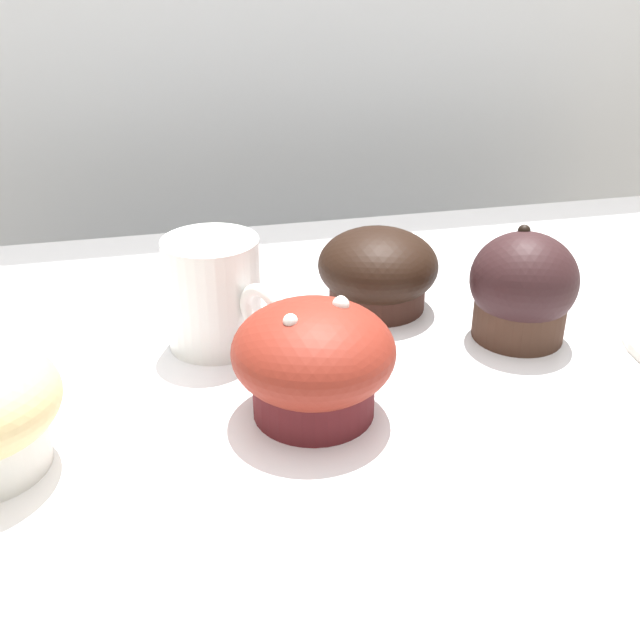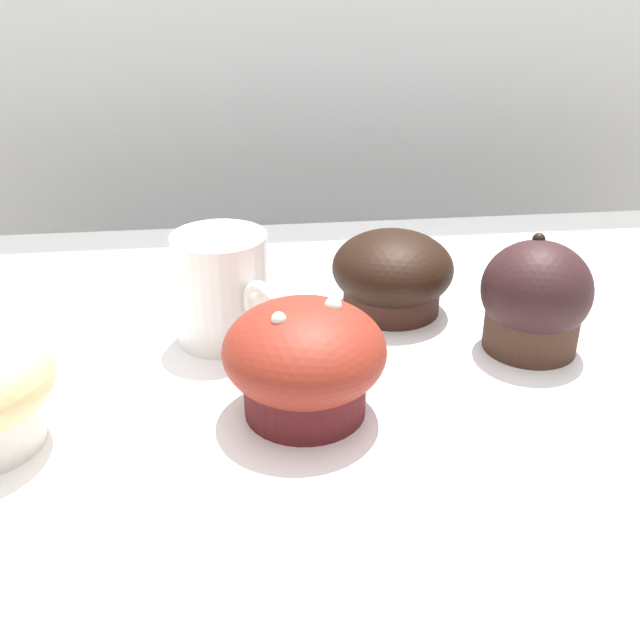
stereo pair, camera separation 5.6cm
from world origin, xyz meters
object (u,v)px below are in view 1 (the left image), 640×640
muffin_front_center (378,271)px  muffin_back_right (314,360)px  coffee_cup (214,291)px  muffin_front_left (523,289)px

muffin_front_center → muffin_back_right: 0.18m
muffin_back_right → coffee_cup: bearing=115.9°
muffin_front_left → coffee_cup: bearing=170.0°
muffin_back_right → coffee_cup: size_ratio=1.07×
muffin_front_center → muffin_back_right: muffin_back_right is taller
muffin_front_center → coffee_cup: size_ratio=1.02×
muffin_front_left → muffin_back_right: bearing=-159.5°
muffin_front_left → coffee_cup: 0.25m
coffee_cup → muffin_front_left: bearing=-10.0°
muffin_front_center → muffin_back_right: size_ratio=0.95×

